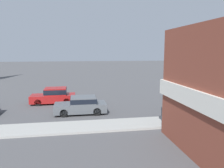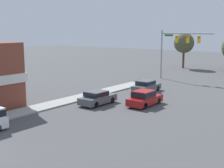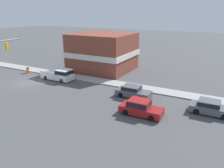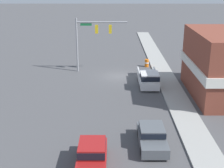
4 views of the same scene
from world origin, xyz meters
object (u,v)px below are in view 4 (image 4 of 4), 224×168
at_px(car_lead, 152,136).
at_px(car_oncoming, 92,155).
at_px(construction_barrel, 147,63).
at_px(pickup_truck_parked, 148,78).

height_order(car_lead, car_oncoming, car_oncoming).
bearing_deg(car_lead, car_oncoming, 32.03).
distance_m(car_oncoming, construction_barrel, 23.93).
xyz_separation_m(car_lead, car_oncoming, (4.20, 2.63, 0.06)).
distance_m(car_lead, construction_barrel, 20.63).
xyz_separation_m(car_oncoming, pickup_truck_parked, (-5.33, -15.43, 0.07)).
bearing_deg(car_lead, construction_barrel, -94.88).
bearing_deg(construction_barrel, car_oncoming, 75.60).
height_order(car_lead, construction_barrel, car_lead).
xyz_separation_m(car_oncoming, construction_barrel, (-5.95, -23.18, -0.31)).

